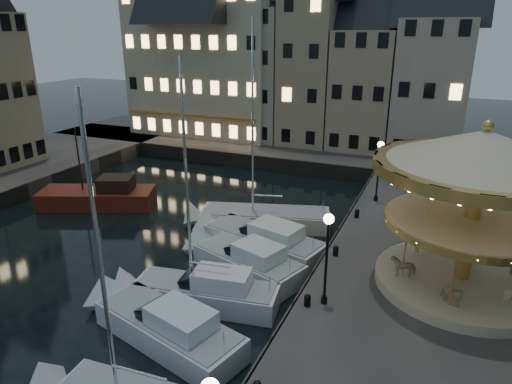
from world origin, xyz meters
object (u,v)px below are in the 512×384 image
at_px(carousel, 478,181).
at_px(streetlamp_b, 327,246).
at_px(motorboat_f, 257,218).
at_px(bollard_d, 357,213).
at_px(streetlamp_c, 379,163).
at_px(red_fishing_boat, 100,197).
at_px(motorboat_b, 162,325).
at_px(bollard_b, 307,300).
at_px(motorboat_d, 243,260).
at_px(bollard_c, 336,250).
at_px(motorboat_e, 258,239).
at_px(motorboat_c, 198,292).

bearing_deg(carousel, streetlamp_b, -144.81).
bearing_deg(motorboat_f, bollard_d, 8.65).
bearing_deg(bollard_d, carousel, -45.64).
xyz_separation_m(streetlamp_c, red_fishing_boat, (-19.07, -5.78, -3.31)).
height_order(motorboat_f, carousel, motorboat_f).
bearing_deg(motorboat_b, motorboat_f, 94.18).
bearing_deg(bollard_b, carousel, 35.68).
distance_m(bollard_d, motorboat_b, 14.49).
relative_size(streetlamp_b, carousel, 0.47).
height_order(bollard_d, motorboat_d, motorboat_d).
height_order(bollard_c, bollard_d, same).
bearing_deg(bollard_c, bollard_d, 90.00).
bearing_deg(bollard_d, bollard_b, -90.00).
height_order(motorboat_e, red_fishing_boat, red_fishing_boat).
xyz_separation_m(motorboat_f, red_fishing_boat, (-12.05, -1.30, 0.18)).
distance_m(streetlamp_c, red_fishing_boat, 20.20).
distance_m(bollard_d, carousel, 9.87).
distance_m(bollard_c, motorboat_e, 5.28).
bearing_deg(bollard_c, streetlamp_b, -82.41).
bearing_deg(bollard_c, motorboat_d, -164.68).
bearing_deg(streetlamp_b, motorboat_e, 133.31).
xyz_separation_m(motorboat_e, carousel, (11.03, -2.10, 5.75)).
xyz_separation_m(motorboat_b, motorboat_c, (0.11, 2.84, 0.03)).
height_order(streetlamp_b, motorboat_b, streetlamp_b).
distance_m(motorboat_b, carousel, 14.77).
height_order(streetlamp_b, streetlamp_c, same).
distance_m(bollard_c, motorboat_c, 7.43).
relative_size(motorboat_f, red_fishing_boat, 1.46).
relative_size(streetlamp_c, red_fishing_boat, 0.48).
bearing_deg(bollard_c, motorboat_f, 144.82).
bearing_deg(bollard_c, motorboat_c, -137.07).
distance_m(motorboat_b, motorboat_c, 2.84).
bearing_deg(bollard_d, streetlamp_c, 80.27).
bearing_deg(motorboat_e, carousel, -10.79).
distance_m(bollard_d, red_fishing_boat, 18.63).
relative_size(streetlamp_c, motorboat_e, 0.49).
xyz_separation_m(motorboat_c, motorboat_f, (-1.02, 9.55, -0.15)).
bearing_deg(streetlamp_b, bollard_d, 93.43).
distance_m(red_fishing_boat, carousel, 25.45).
height_order(bollard_c, motorboat_e, motorboat_e).
distance_m(streetlamp_b, motorboat_b, 7.75).
distance_m(streetlamp_b, motorboat_d, 7.10).
height_order(motorboat_e, carousel, carousel).
relative_size(streetlamp_b, motorboat_f, 0.33).
xyz_separation_m(motorboat_c, motorboat_d, (0.64, 3.72, -0.04)).
xyz_separation_m(bollard_b, motorboat_f, (-6.42, 9.52, -1.07)).
bearing_deg(bollard_b, motorboat_d, 142.17).
bearing_deg(red_fishing_boat, motorboat_e, -7.56).
bearing_deg(bollard_b, streetlamp_c, 87.55).
xyz_separation_m(streetlamp_b, motorboat_d, (-5.36, 3.20, -3.38)).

